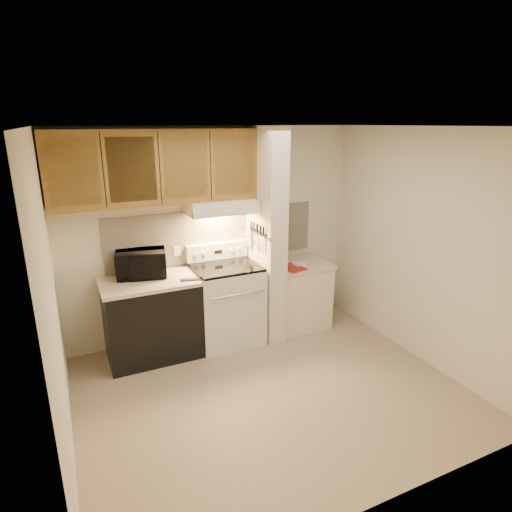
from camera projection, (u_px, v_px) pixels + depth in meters
floor at (270, 390)px, 4.22m from camera, size 3.60×3.60×0.00m
ceiling at (273, 126)px, 3.48m from camera, size 3.60×3.60×0.00m
wall_back at (215, 234)px, 5.15m from camera, size 3.60×2.50×0.02m
wall_left at (52, 305)px, 3.13m from camera, size 0.02×3.00×2.50m
wall_right at (421, 248)px, 4.58m from camera, size 0.02×3.00×2.50m
backsplash at (215, 235)px, 5.14m from camera, size 2.60×0.02×0.63m
range_body at (227, 304)px, 5.09m from camera, size 0.76×0.65×0.92m
oven_window at (237, 312)px, 4.80m from camera, size 0.50×0.01×0.30m
oven_handle at (238, 295)px, 4.70m from camera, size 0.65×0.02×0.02m
cooktop at (226, 267)px, 4.95m from camera, size 0.74×0.64×0.03m
range_backguard at (217, 251)px, 5.16m from camera, size 0.76×0.08×0.20m
range_display at (218, 252)px, 5.12m from camera, size 0.10×0.01×0.04m
range_knob_left_outer at (196, 255)px, 5.01m from camera, size 0.05×0.02×0.05m
range_knob_left_inner at (204, 254)px, 5.05m from camera, size 0.05×0.02×0.05m
range_knob_right_inner at (232, 250)px, 5.19m from camera, size 0.05×0.02×0.05m
range_knob_right_outer at (240, 249)px, 5.23m from camera, size 0.05×0.02×0.05m
dishwasher_front at (153, 320)px, 4.75m from camera, size 1.00×0.63×0.87m
left_countertop at (149, 281)px, 4.61m from camera, size 1.04×0.67×0.04m
spoon_rest at (191, 280)px, 4.59m from camera, size 0.22×0.11×0.01m
teal_jar at (149, 269)px, 4.80m from camera, size 0.09×0.09×0.09m
outlet at (177, 251)px, 4.98m from camera, size 0.08×0.01×0.12m
microwave at (141, 264)px, 4.66m from camera, size 0.58×0.45×0.29m
partition_pillar at (266, 236)px, 5.05m from camera, size 0.22×0.70×2.50m
pillar_trim at (257, 233)px, 4.99m from camera, size 0.01×0.70×0.04m
knife_strip at (258, 232)px, 4.94m from camera, size 0.02×0.42×0.04m
knife_blade_a at (263, 244)px, 4.83m from camera, size 0.01×0.03×0.16m
knife_handle_a at (263, 231)px, 4.78m from camera, size 0.02×0.02×0.10m
knife_blade_b at (260, 243)px, 4.90m from camera, size 0.01×0.04×0.18m
knife_handle_b at (261, 230)px, 4.84m from camera, size 0.02×0.02×0.10m
knife_blade_c at (257, 242)px, 4.98m from camera, size 0.01×0.04×0.20m
knife_handle_c at (257, 228)px, 4.92m from camera, size 0.02×0.02×0.10m
knife_blade_d at (255, 239)px, 5.02m from camera, size 0.01×0.04×0.16m
knife_handle_d at (254, 226)px, 4.99m from camera, size 0.02×0.02×0.10m
knife_blade_e at (251, 238)px, 5.11m from camera, size 0.01×0.04×0.18m
knife_handle_e at (251, 225)px, 5.07m from camera, size 0.02×0.02×0.10m
oven_mitt at (250, 237)px, 5.16m from camera, size 0.03×0.10×0.24m
right_cab_base at (297, 296)px, 5.49m from camera, size 0.70×0.60×0.81m
right_countertop at (298, 264)px, 5.36m from camera, size 0.74×0.64×0.04m
red_folder at (292, 268)px, 5.16m from camera, size 0.30×0.37×0.01m
white_box at (299, 264)px, 5.24m from camera, size 0.15×0.12×0.04m
range_hood at (221, 206)px, 4.85m from camera, size 0.78×0.44×0.15m
hood_lip at (227, 213)px, 4.68m from camera, size 0.78×0.04×0.06m
upper_cabinets at (156, 167)px, 4.47m from camera, size 2.18×0.33×0.77m
cab_door_a at (73, 172)px, 4.00m from camera, size 0.46×0.01×0.63m
cab_gap_a at (103, 171)px, 4.11m from camera, size 0.01×0.01×0.73m
cab_door_b at (132, 170)px, 4.22m from camera, size 0.46×0.01×0.63m
cab_gap_b at (160, 168)px, 4.33m from camera, size 0.01×0.01×0.73m
cab_door_c at (186, 167)px, 4.44m from camera, size 0.46×0.01×0.63m
cab_gap_c at (211, 166)px, 4.55m from camera, size 0.01×0.01×0.73m
cab_door_d at (234, 165)px, 4.66m from camera, size 0.46×0.01×0.63m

